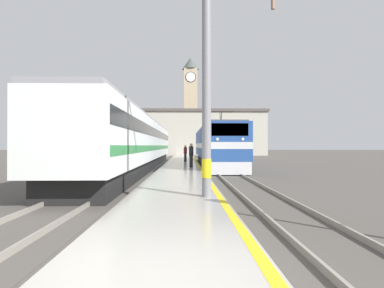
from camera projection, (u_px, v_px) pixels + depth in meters
ground_plane at (182, 163)px, 33.70m from camera, size 200.00×200.00×0.00m
platform at (182, 164)px, 28.71m from camera, size 3.12×140.00×0.31m
rail_track_near at (214, 165)px, 28.77m from camera, size 2.84×140.00×0.16m
rail_track_far at (146, 165)px, 28.63m from camera, size 2.84×140.00×0.16m
locomotive_train at (215, 146)px, 28.24m from camera, size 2.92×19.31×4.63m
passenger_train at (139, 143)px, 24.39m from camera, size 2.92×31.27×3.96m
catenary_mast at (209, 85)px, 9.46m from camera, size 2.42×0.30×7.19m
person_on_platform at (185, 153)px, 30.08m from camera, size 0.34×0.34×1.68m
second_waiting_passenger at (191, 155)px, 22.12m from camera, size 0.34×0.34×1.79m
clock_tower at (191, 103)px, 70.66m from camera, size 3.89×3.89×22.78m
station_building at (202, 133)px, 60.82m from camera, size 25.70×7.91×9.03m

